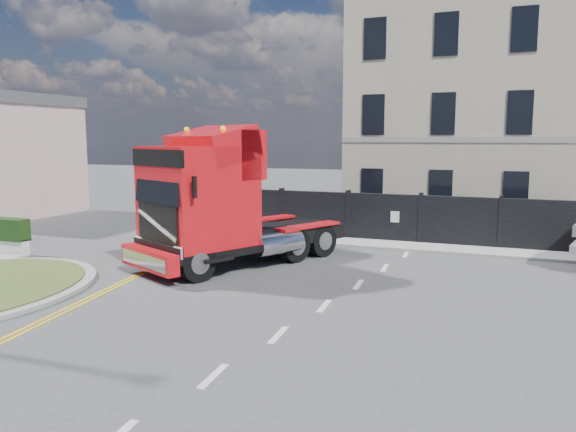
% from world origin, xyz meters
% --- Properties ---
extents(ground, '(120.00, 120.00, 0.00)m').
position_xyz_m(ground, '(0.00, 0.00, 0.00)').
color(ground, '#424244').
rests_on(ground, ground).
extents(hoarding_fence, '(18.80, 0.25, 2.00)m').
position_xyz_m(hoarding_fence, '(6.55, 9.00, 1.00)').
color(hoarding_fence, black).
rests_on(hoarding_fence, ground).
extents(georgian_building, '(12.30, 10.30, 12.80)m').
position_xyz_m(georgian_building, '(6.00, 16.50, 5.77)').
color(georgian_building, '#B5A790').
rests_on(georgian_building, ground).
extents(pavement_far, '(20.00, 1.60, 0.12)m').
position_xyz_m(pavement_far, '(6.00, 8.10, 0.06)').
color(pavement_far, gray).
rests_on(pavement_far, ground).
extents(truck, '(5.82, 8.01, 4.52)m').
position_xyz_m(truck, '(-1.72, 2.56, 2.03)').
color(truck, black).
rests_on(truck, ground).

